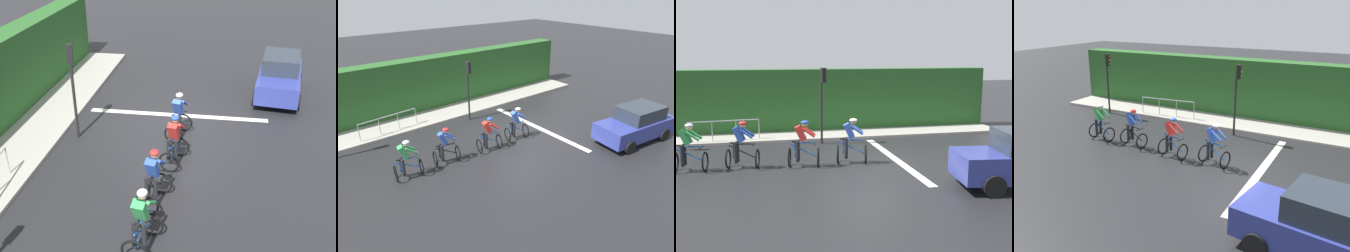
# 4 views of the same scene
# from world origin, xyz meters

# --- Properties ---
(ground_plane) EXTENTS (80.00, 80.00, 0.00)m
(ground_plane) POSITION_xyz_m (0.00, 0.00, 0.00)
(ground_plane) COLOR black
(sidewalk_kerb) EXTENTS (2.80, 20.44, 0.12)m
(sidewalk_kerb) POSITION_xyz_m (5.22, 2.00, 0.06)
(sidewalk_kerb) COLOR #9E998E
(sidewalk_kerb) RESTS_ON ground
(stone_wall_low) EXTENTS (0.44, 20.44, 0.60)m
(stone_wall_low) POSITION_xyz_m (6.12, 2.00, 0.30)
(stone_wall_low) COLOR gray
(stone_wall_low) RESTS_ON ground
(hedge_wall) EXTENTS (1.10, 20.44, 3.17)m
(hedge_wall) POSITION_xyz_m (6.42, 2.00, 1.58)
(hedge_wall) COLOR #265623
(hedge_wall) RESTS_ON ground
(road_marking_stop_line) EXTENTS (7.00, 0.30, 0.01)m
(road_marking_stop_line) POSITION_xyz_m (0.00, -1.14, 0.00)
(road_marking_stop_line) COLOR silver
(road_marking_stop_line) RESTS_ON ground
(cyclist_lead) EXTENTS (0.86, 1.18, 1.66)m
(cyclist_lead) POSITION_xyz_m (-0.11, 6.28, 0.80)
(cyclist_lead) COLOR black
(cyclist_lead) RESTS_ON ground
(cyclist_second) EXTENTS (0.88, 1.19, 1.66)m
(cyclist_second) POSITION_xyz_m (-0.07, 4.54, 0.80)
(cyclist_second) COLOR black
(cyclist_second) RESTS_ON ground
(cyclist_mid) EXTENTS (0.88, 1.19, 1.66)m
(cyclist_mid) POSITION_xyz_m (-0.34, 2.42, 0.80)
(cyclist_mid) COLOR black
(cyclist_mid) RESTS_ON ground
(cyclist_fourth) EXTENTS (0.91, 1.21, 1.66)m
(cyclist_fourth) POSITION_xyz_m (-0.25, 0.65, 0.80)
(cyclist_fourth) COLOR black
(cyclist_fourth) RESTS_ON ground
(car_navy) EXTENTS (2.32, 4.30, 1.76)m
(car_navy) POSITION_xyz_m (-4.07, -3.84, 0.87)
(car_navy) COLOR navy
(car_navy) RESTS_ON ground
(traffic_light_near_crossing) EXTENTS (0.25, 0.31, 3.34)m
(traffic_light_near_crossing) POSITION_xyz_m (3.28, 1.07, 2.22)
(traffic_light_near_crossing) COLOR black
(traffic_light_near_crossing) RESTS_ON ground
(pedestrian_railing_kerbside) EXTENTS (0.36, 3.10, 1.03)m
(pedestrian_railing_kerbside) POSITION_xyz_m (4.32, 5.36, 0.77)
(pedestrian_railing_kerbside) COLOR #999EA3
(pedestrian_railing_kerbside) RESTS_ON ground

